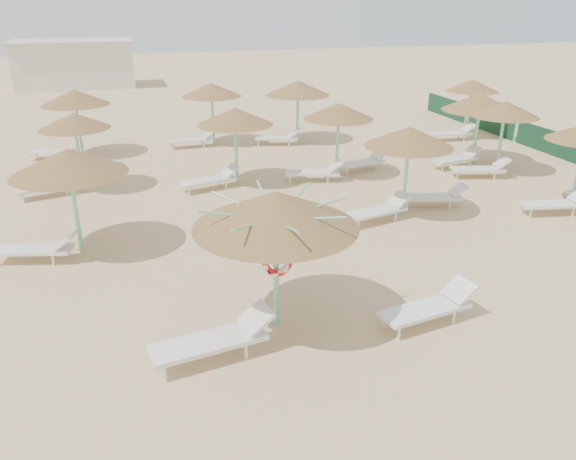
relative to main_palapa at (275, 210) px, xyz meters
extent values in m
plane|color=tan|center=(0.48, -0.24, -2.48)|extent=(120.00, 120.00, 0.00)
cylinder|color=#7BD6B9|center=(0.00, 0.00, -1.28)|extent=(0.11, 0.11, 2.38)
cone|color=brown|center=(0.00, 0.00, 0.01)|extent=(3.18, 3.18, 0.71)
cylinder|color=#7BD6B9|center=(0.00, 0.00, -0.24)|extent=(0.20, 0.20, 0.12)
cylinder|color=#7BD6B9|center=(0.73, 0.00, -0.03)|extent=(1.43, 0.04, 0.36)
cylinder|color=#7BD6B9|center=(0.52, 0.52, -0.03)|extent=(1.05, 1.05, 0.36)
cylinder|color=#7BD6B9|center=(0.00, 0.73, -0.03)|extent=(0.04, 1.43, 0.36)
cylinder|color=#7BD6B9|center=(-0.52, 0.52, -0.03)|extent=(1.05, 1.05, 0.36)
cylinder|color=#7BD6B9|center=(-0.73, 0.00, -0.03)|extent=(1.43, 0.04, 0.36)
cylinder|color=#7BD6B9|center=(-0.52, -0.52, -0.03)|extent=(1.05, 1.05, 0.36)
cylinder|color=#7BD6B9|center=(0.00, -0.73, -0.03)|extent=(0.04, 1.43, 0.36)
cylinder|color=#7BD6B9|center=(0.52, -0.52, -0.03)|extent=(1.05, 1.05, 0.36)
torus|color=red|center=(0.00, -0.10, -1.04)|extent=(0.62, 0.15, 0.62)
cylinder|color=silver|center=(-2.34, -1.24, -2.32)|extent=(0.07, 0.07, 0.31)
cylinder|color=silver|center=(-2.43, -0.69, -2.32)|extent=(0.07, 0.07, 0.31)
cylinder|color=silver|center=(-0.85, -0.99, -2.32)|extent=(0.07, 0.07, 0.31)
cylinder|color=silver|center=(-0.94, -0.44, -2.32)|extent=(0.07, 0.07, 0.31)
cube|color=silver|center=(-1.50, -0.81, -2.12)|extent=(2.21, 1.03, 0.09)
cube|color=silver|center=(-0.56, -0.66, -1.85)|extent=(0.64, 0.75, 0.41)
cylinder|color=silver|center=(2.13, -1.22, -2.33)|extent=(0.06, 0.06, 0.28)
cylinder|color=silver|center=(2.04, -0.72, -2.33)|extent=(0.06, 0.06, 0.28)
cylinder|color=silver|center=(3.48, -0.99, -2.33)|extent=(0.06, 0.06, 0.28)
cylinder|color=silver|center=(3.39, -0.49, -2.33)|extent=(0.06, 0.06, 0.28)
cube|color=silver|center=(2.88, -0.83, -2.15)|extent=(2.01, 0.95, 0.08)
cube|color=silver|center=(3.73, -0.68, -1.91)|extent=(0.59, 0.68, 0.37)
cylinder|color=#7BD6B9|center=(-3.98, 4.92, -1.33)|extent=(0.11, 0.11, 2.30)
cone|color=brown|center=(-3.98, 4.92, -0.08)|extent=(2.86, 2.86, 0.64)
cylinder|color=#7BD6B9|center=(-3.98, 4.92, -0.33)|extent=(0.20, 0.20, 0.12)
cylinder|color=silver|center=(-5.79, 4.96, -2.34)|extent=(0.06, 0.06, 0.28)
cylinder|color=silver|center=(-4.61, 4.14, -2.34)|extent=(0.06, 0.06, 0.28)
cylinder|color=silver|center=(-4.48, 4.62, -2.34)|extent=(0.06, 0.06, 0.28)
cube|color=silver|center=(-5.08, 4.52, -2.16)|extent=(1.99, 1.08, 0.08)
cube|color=silver|center=(-4.25, 4.30, -1.92)|extent=(0.62, 0.70, 0.36)
cylinder|color=#7BD6B9|center=(-4.13, 10.09, -1.33)|extent=(0.11, 0.11, 2.30)
cone|color=brown|center=(-4.13, 10.09, -0.10)|extent=(2.32, 2.32, 0.52)
cylinder|color=#7BD6B9|center=(-4.13, 10.09, -0.33)|extent=(0.20, 0.20, 0.12)
cylinder|color=silver|center=(-5.94, 9.25, -2.34)|extent=(0.06, 0.06, 0.28)
cylinder|color=silver|center=(-6.07, 9.73, -2.34)|extent=(0.06, 0.06, 0.28)
cylinder|color=silver|center=(-4.64, 9.59, -2.34)|extent=(0.06, 0.06, 0.28)
cylinder|color=silver|center=(-4.76, 10.07, -2.34)|extent=(0.06, 0.06, 0.28)
cube|color=silver|center=(-5.23, 9.69, -2.16)|extent=(2.00, 1.08, 0.08)
cube|color=silver|center=(-4.41, 9.91, -1.92)|extent=(0.62, 0.70, 0.36)
cylinder|color=#7BD6B9|center=(-4.36, 14.89, -1.33)|extent=(0.11, 0.11, 2.30)
cone|color=brown|center=(-4.36, 14.89, -0.08)|extent=(2.70, 2.70, 0.61)
cylinder|color=#7BD6B9|center=(-4.36, 14.89, -0.33)|extent=(0.20, 0.20, 0.12)
cylinder|color=silver|center=(-6.30, 14.46, -2.34)|extent=(0.06, 0.06, 0.28)
cylinder|color=silver|center=(-6.17, 14.94, -2.34)|extent=(0.06, 0.06, 0.28)
cylinder|color=silver|center=(-5.00, 14.10, -2.34)|extent=(0.06, 0.06, 0.28)
cylinder|color=silver|center=(-4.87, 14.58, -2.34)|extent=(0.06, 0.06, 0.28)
cube|color=silver|center=(-5.46, 14.49, -2.16)|extent=(2.00, 1.10, 0.08)
cube|color=silver|center=(-4.64, 14.26, -1.92)|extent=(0.63, 0.71, 0.36)
cylinder|color=#7BD6B9|center=(1.08, 9.31, -1.33)|extent=(0.11, 0.11, 2.30)
cone|color=brown|center=(1.08, 9.31, -0.09)|extent=(2.61, 2.61, 0.59)
cylinder|color=#7BD6B9|center=(1.08, 9.31, -0.33)|extent=(0.20, 0.20, 0.12)
cylinder|color=silver|center=(-0.73, 8.47, -2.34)|extent=(0.06, 0.06, 0.28)
cylinder|color=silver|center=(-0.85, 8.95, -2.34)|extent=(0.06, 0.06, 0.28)
cylinder|color=silver|center=(0.58, 8.81, -2.34)|extent=(0.06, 0.06, 0.28)
cylinder|color=silver|center=(0.45, 9.29, -2.34)|extent=(0.06, 0.06, 0.28)
cube|color=silver|center=(-0.02, 8.91, -2.16)|extent=(1.99, 1.08, 0.08)
cube|color=silver|center=(0.81, 9.13, -1.92)|extent=(0.62, 0.70, 0.36)
cylinder|color=#7BD6B9|center=(1.23, 15.31, -1.33)|extent=(0.11, 0.11, 2.30)
cone|color=brown|center=(1.23, 15.31, -0.09)|extent=(2.61, 2.61, 0.59)
cylinder|color=#7BD6B9|center=(1.23, 15.31, -0.33)|extent=(0.20, 0.20, 0.12)
cylinder|color=silver|center=(-0.66, 14.64, -2.34)|extent=(0.06, 0.06, 0.28)
cylinder|color=silver|center=(-0.67, 15.14, -2.34)|extent=(0.06, 0.06, 0.28)
cylinder|color=silver|center=(0.69, 14.67, -2.34)|extent=(0.06, 0.06, 0.28)
cylinder|color=silver|center=(0.68, 15.17, -2.34)|extent=(0.06, 0.06, 0.28)
cube|color=silver|center=(0.13, 14.91, -2.16)|extent=(1.91, 0.66, 0.08)
cube|color=silver|center=(0.98, 14.93, -1.92)|extent=(0.50, 0.61, 0.36)
cylinder|color=#7BD6B9|center=(5.36, 4.96, -1.33)|extent=(0.11, 0.11, 2.30)
cone|color=brown|center=(5.36, 4.96, -0.09)|extent=(2.60, 2.60, 0.59)
cylinder|color=#7BD6B9|center=(5.36, 4.96, -0.33)|extent=(0.20, 0.20, 0.12)
cylinder|color=silver|center=(3.54, 4.13, -2.34)|extent=(0.06, 0.06, 0.28)
cylinder|color=silver|center=(3.43, 4.62, -2.34)|extent=(0.06, 0.06, 0.28)
cylinder|color=silver|center=(4.86, 4.44, -2.34)|extent=(0.06, 0.06, 0.28)
cylinder|color=silver|center=(4.74, 4.93, -2.34)|extent=(0.06, 0.06, 0.28)
cube|color=silver|center=(4.26, 4.56, -2.16)|extent=(1.99, 1.04, 0.08)
cube|color=silver|center=(5.09, 4.75, -1.92)|extent=(0.61, 0.70, 0.36)
cylinder|color=silver|center=(5.63, 5.20, -2.34)|extent=(0.06, 0.06, 0.28)
cylinder|color=silver|center=(5.74, 5.68, -2.34)|extent=(0.06, 0.06, 0.28)
cylinder|color=silver|center=(6.94, 4.89, -2.34)|extent=(0.06, 0.06, 0.28)
cylinder|color=silver|center=(7.06, 5.37, -2.34)|extent=(0.06, 0.06, 0.28)
cube|color=silver|center=(6.46, 5.26, -2.16)|extent=(1.99, 1.04, 0.08)
cube|color=silver|center=(7.29, 5.06, -1.92)|extent=(0.61, 0.70, 0.36)
cylinder|color=#7BD6B9|center=(4.80, 9.20, -1.33)|extent=(0.11, 0.11, 2.30)
cone|color=brown|center=(4.80, 9.20, -0.09)|extent=(2.51, 2.51, 0.56)
cylinder|color=#7BD6B9|center=(4.80, 9.20, -0.33)|extent=(0.20, 0.20, 0.12)
cylinder|color=silver|center=(2.87, 8.74, -2.34)|extent=(0.06, 0.06, 0.28)
cylinder|color=silver|center=(2.98, 9.23, -2.34)|extent=(0.06, 0.06, 0.28)
cylinder|color=silver|center=(4.18, 8.43, -2.34)|extent=(0.06, 0.06, 0.28)
cylinder|color=silver|center=(4.30, 8.92, -2.34)|extent=(0.06, 0.06, 0.28)
cube|color=silver|center=(3.70, 8.80, -2.16)|extent=(1.99, 1.04, 0.08)
cube|color=silver|center=(4.53, 8.61, -1.92)|extent=(0.61, 0.70, 0.36)
cylinder|color=silver|center=(5.18, 9.07, -2.34)|extent=(0.06, 0.06, 0.28)
cylinder|color=silver|center=(5.07, 9.56, -2.34)|extent=(0.06, 0.06, 0.28)
cylinder|color=silver|center=(6.50, 9.38, -2.34)|extent=(0.06, 0.06, 0.28)
cylinder|color=silver|center=(6.38, 9.87, -2.34)|extent=(0.06, 0.06, 0.28)
cube|color=silver|center=(5.90, 9.50, -2.16)|extent=(1.99, 1.04, 0.08)
cube|color=silver|center=(6.73, 9.70, -1.92)|extent=(0.61, 0.70, 0.36)
cylinder|color=#7BD6B9|center=(4.98, 14.68, -1.33)|extent=(0.11, 0.11, 2.30)
cone|color=brown|center=(4.98, 14.68, -0.08)|extent=(2.86, 2.86, 0.64)
cylinder|color=#7BD6B9|center=(4.98, 14.68, -0.33)|extent=(0.20, 0.20, 0.12)
cylinder|color=silver|center=(3.04, 14.23, -2.34)|extent=(0.06, 0.06, 0.28)
cylinder|color=silver|center=(3.16, 14.72, -2.34)|extent=(0.06, 0.06, 0.28)
cylinder|color=silver|center=(4.35, 13.91, -2.34)|extent=(0.06, 0.06, 0.28)
cylinder|color=silver|center=(4.47, 14.40, -2.34)|extent=(0.06, 0.06, 0.28)
cube|color=silver|center=(3.88, 14.28, -2.16)|extent=(1.99, 1.06, 0.08)
cube|color=silver|center=(4.70, 14.08, -1.92)|extent=(0.61, 0.70, 0.36)
cylinder|color=silver|center=(8.85, 3.52, -2.34)|extent=(0.06, 0.06, 0.28)
cylinder|color=silver|center=(8.94, 4.02, -2.34)|extent=(0.06, 0.06, 0.28)
cylinder|color=silver|center=(10.18, 3.29, -2.34)|extent=(0.06, 0.06, 0.28)
cylinder|color=silver|center=(10.27, 3.79, -2.34)|extent=(0.06, 0.06, 0.28)
cube|color=silver|center=(9.68, 3.63, -2.16)|extent=(1.98, 0.94, 0.08)
cylinder|color=silver|center=(11.05, 4.44, -2.34)|extent=(0.06, 0.06, 0.28)
cylinder|color=#7BD6B9|center=(10.66, 9.31, -1.33)|extent=(0.11, 0.11, 2.30)
cone|color=brown|center=(10.66, 9.31, -0.08)|extent=(2.90, 2.90, 0.65)
cylinder|color=#7BD6B9|center=(10.66, 9.31, -0.33)|extent=(0.20, 0.20, 0.12)
cylinder|color=silver|center=(8.82, 8.51, -2.34)|extent=(0.06, 0.06, 0.28)
cylinder|color=silver|center=(8.73, 9.00, -2.34)|extent=(0.06, 0.06, 0.28)
cylinder|color=silver|center=(10.15, 8.76, -2.34)|extent=(0.06, 0.06, 0.28)
cylinder|color=silver|center=(10.06, 9.25, -2.34)|extent=(0.06, 0.06, 0.28)
cube|color=silver|center=(9.56, 8.91, -2.16)|extent=(1.98, 0.96, 0.08)
cube|color=silver|center=(10.40, 9.06, -1.92)|extent=(0.59, 0.68, 0.36)
cylinder|color=#7BD6B9|center=(10.76, 7.91, -1.33)|extent=(0.11, 0.11, 2.30)
cone|color=brown|center=(10.76, 7.91, -0.09)|extent=(2.44, 2.44, 0.55)
cylinder|color=#7BD6B9|center=(10.76, 7.91, -0.33)|extent=(0.20, 0.20, 0.12)
cylinder|color=silver|center=(8.82, 7.48, -2.34)|extent=(0.06, 0.06, 0.28)
cylinder|color=silver|center=(8.96, 7.97, -2.34)|extent=(0.06, 0.06, 0.28)
cylinder|color=silver|center=(10.13, 7.13, -2.34)|extent=(0.06, 0.06, 0.28)
cylinder|color=silver|center=(10.26, 7.61, -2.34)|extent=(0.06, 0.06, 0.28)
cube|color=silver|center=(9.66, 7.51, -2.16)|extent=(2.00, 1.10, 0.08)
cube|color=silver|center=(10.48, 7.29, -1.92)|extent=(0.63, 0.71, 0.36)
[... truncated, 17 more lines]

